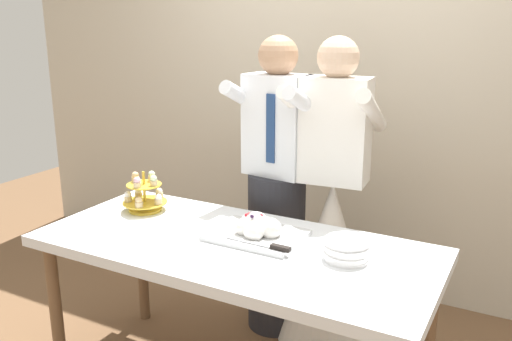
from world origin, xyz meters
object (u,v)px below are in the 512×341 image
Objects in this scene: cupcake_stand at (145,195)px; person_groom at (277,204)px; plate_stack at (347,249)px; person_bride at (331,242)px; dessert_table at (234,257)px; main_cake_tray at (257,230)px.

person_groom is (0.52, 0.49, -0.11)m from cupcake_stand.
person_bride reaches higher than plate_stack.
plate_stack is 0.68m from person_bride.
cupcake_stand is at bearing -149.40° from person_bride.
dessert_table is 4.13× the size of main_cake_tray.
person_bride is at bearing 115.87° from plate_stack.
person_bride is at bearing 70.70° from dessert_table.
dessert_table is 9.20× the size of plate_stack.
dessert_table is 0.65m from cupcake_stand.
main_cake_tray is 0.57m from person_groom.
dessert_table is 7.83× the size of cupcake_stand.
person_bride is (0.32, 0.01, -0.16)m from person_groom.
dessert_table is 0.69m from person_bride.
person_bride is at bearing 74.33° from main_cake_tray.
cupcake_stand reaches higher than plate_stack.
person_bride is (-0.28, 0.57, -0.24)m from plate_stack.
cupcake_stand is 0.69m from main_cake_tray.
main_cake_tray is 2.22× the size of plate_stack.
person_groom is 1.00× the size of person_bride.
plate_stack is 0.82m from person_groom.
cupcake_stand reaches higher than dessert_table.
person_groom is (-0.17, 0.54, -0.07)m from main_cake_tray.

